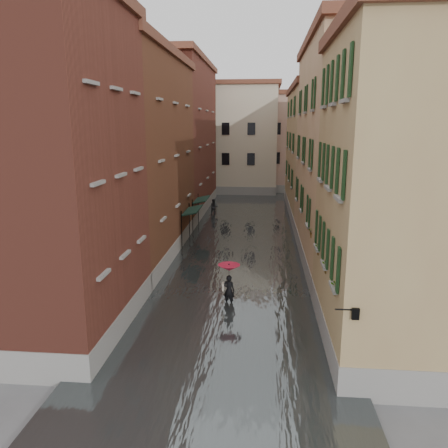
% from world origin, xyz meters
% --- Properties ---
extents(ground, '(120.00, 120.00, 0.00)m').
position_xyz_m(ground, '(0.00, 0.00, 0.00)').
color(ground, '#565659').
rests_on(ground, ground).
extents(floodwater, '(10.00, 60.00, 0.20)m').
position_xyz_m(floodwater, '(0.00, 13.00, 0.10)').
color(floodwater, '#3E4445').
rests_on(floodwater, ground).
extents(building_left_near, '(6.00, 8.00, 13.00)m').
position_xyz_m(building_left_near, '(-7.00, -2.00, 6.50)').
color(building_left_near, brown).
rests_on(building_left_near, ground).
extents(building_left_mid, '(6.00, 14.00, 12.50)m').
position_xyz_m(building_left_mid, '(-7.00, 9.00, 6.25)').
color(building_left_mid, '#572E1B').
rests_on(building_left_mid, ground).
extents(building_left_far, '(6.00, 16.00, 14.00)m').
position_xyz_m(building_left_far, '(-7.00, 24.00, 7.00)').
color(building_left_far, brown).
rests_on(building_left_far, ground).
extents(building_right_near, '(6.00, 8.00, 11.50)m').
position_xyz_m(building_right_near, '(7.00, -2.00, 5.75)').
color(building_right_near, '#97794E').
rests_on(building_right_near, ground).
extents(building_right_mid, '(6.00, 14.00, 13.00)m').
position_xyz_m(building_right_mid, '(7.00, 9.00, 6.50)').
color(building_right_mid, tan).
rests_on(building_right_mid, ground).
extents(building_right_far, '(6.00, 16.00, 11.50)m').
position_xyz_m(building_right_far, '(7.00, 24.00, 5.75)').
color(building_right_far, '#97794E').
rests_on(building_right_far, ground).
extents(building_end_cream, '(12.00, 9.00, 13.00)m').
position_xyz_m(building_end_cream, '(-3.00, 38.00, 6.50)').
color(building_end_cream, '#BDB396').
rests_on(building_end_cream, ground).
extents(building_end_pink, '(10.00, 9.00, 12.00)m').
position_xyz_m(building_end_pink, '(6.00, 40.00, 6.00)').
color(building_end_pink, tan).
rests_on(building_end_pink, ground).
extents(awning_near, '(1.09, 3.20, 2.80)m').
position_xyz_m(awning_near, '(-3.48, 11.66, 2.47)').
color(awning_near, black).
rests_on(awning_near, ground).
extents(awning_far, '(1.09, 3.09, 2.80)m').
position_xyz_m(awning_far, '(-3.49, 16.23, 2.47)').
color(awning_far, black).
rests_on(awning_far, ground).
extents(wall_lantern, '(0.71, 0.22, 0.35)m').
position_xyz_m(wall_lantern, '(4.33, -6.00, 3.01)').
color(wall_lantern, black).
rests_on(wall_lantern, ground).
extents(window_planters, '(0.59, 8.47, 0.84)m').
position_xyz_m(window_planters, '(4.12, -0.80, 3.51)').
color(window_planters, '#9A4232').
rests_on(window_planters, ground).
extents(pedestrian_main, '(1.07, 1.07, 2.06)m').
position_xyz_m(pedestrian_main, '(0.01, 1.08, 1.34)').
color(pedestrian_main, black).
rests_on(pedestrian_main, ground).
extents(pedestrian_far, '(0.94, 0.84, 1.59)m').
position_xyz_m(pedestrian_far, '(-3.11, 22.15, 0.80)').
color(pedestrian_far, black).
rests_on(pedestrian_far, ground).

